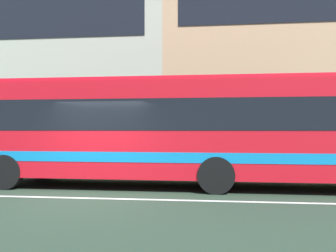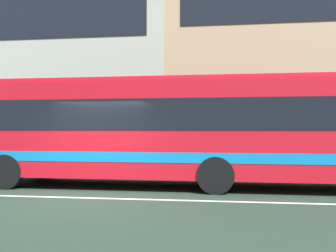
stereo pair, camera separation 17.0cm
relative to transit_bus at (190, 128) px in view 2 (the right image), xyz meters
name	(u,v)px [view 2 (the right image)]	position (x,y,z in m)	size (l,w,h in m)	color
ground_plane	(85,198)	(-2.47, -2.21, -1.77)	(160.00, 160.00, 0.00)	#293C2C
lane_centre_line	(85,198)	(-2.47, -2.21, -1.77)	(60.00, 0.16, 0.01)	silver
hedge_row_far	(216,162)	(0.73, 3.50, -1.32)	(14.32, 1.10, 0.90)	#214619
apartment_block_left	(14,56)	(-12.53, 12.11, 4.76)	(21.50, 10.76, 13.07)	#B3B39E
transit_bus	(190,128)	(0.00, 0.00, 0.00)	(12.51, 2.75, 3.21)	red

